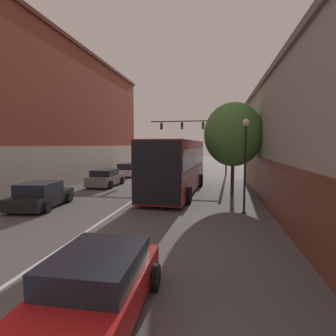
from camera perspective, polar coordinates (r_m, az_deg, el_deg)
The scene contains 10 objects.
lane_center_line at distance 18.23m, azimuth -5.08°, elevation -5.36°, with size 0.14×46.02×0.01m.
building_left_brick at distance 26.56m, azimuth -26.73°, elevation 10.24°, with size 9.50×28.47×11.65m.
bus at distance 17.90m, azimuth 1.88°, elevation 0.92°, with size 3.28×10.53×3.58m.
hatchback_foreground at distance 5.58m, azimuth -15.77°, elevation -23.98°, with size 2.09×3.99×1.23m.
parked_car_left_near at distance 28.46m, azimuth -8.50°, elevation -0.37°, with size 2.30×4.71×1.35m.
parked_car_left_mid at distance 15.39m, azimuth -25.93°, elevation -5.42°, with size 2.42×4.01×1.34m.
parked_car_left_far at distance 21.57m, azimuth -13.42°, elevation -2.14°, with size 2.04×3.97×1.35m.
traffic_signal_gantry at distance 30.36m, azimuth 6.95°, elevation 7.74°, with size 8.88×0.36×6.33m.
street_lamp at distance 12.89m, azimuth 16.47°, elevation 2.54°, with size 0.35×0.35×4.49m.
street_tree_near at distance 17.46m, azimuth 14.03°, elevation 7.10°, with size 3.73×3.36×6.02m.
Camera 1 is at (4.81, -0.26, 3.27)m, focal length 28.00 mm.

